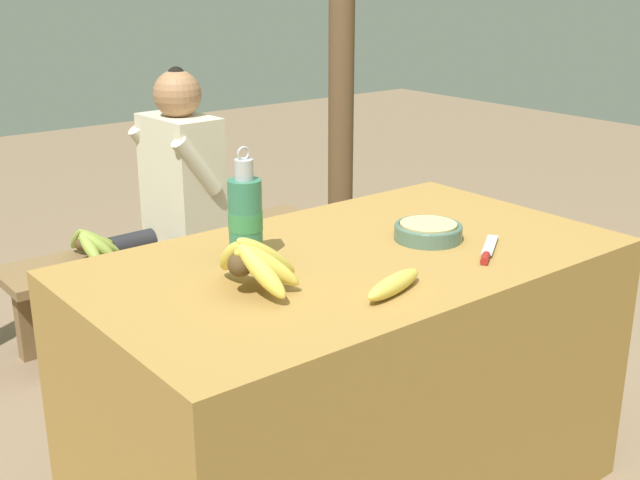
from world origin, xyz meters
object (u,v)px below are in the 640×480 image
(serving_bowl, at_px, (428,230))
(seated_vendor, at_px, (173,189))
(wooden_bench, at_px, (174,256))
(support_post_far, at_px, (342,12))
(banana_bunch_ripe, at_px, (254,260))
(loose_banana_front, at_px, (394,284))
(knife, at_px, (487,252))
(banana_bunch_green, at_px, (91,243))
(water_bottle, at_px, (245,218))

(serving_bowl, height_order, seated_vendor, seated_vendor)
(wooden_bench, xyz_separation_m, support_post_far, (1.03, 0.16, 0.93))
(wooden_bench, relative_size, support_post_far, 0.55)
(banana_bunch_ripe, xyz_separation_m, wooden_bench, (0.51, 1.37, -0.49))
(loose_banana_front, bearing_deg, knife, 5.59)
(seated_vendor, distance_m, banana_bunch_green, 0.38)
(banana_bunch_ripe, xyz_separation_m, support_post_far, (1.54, 1.53, 0.44))
(knife, bearing_deg, seated_vendor, 59.34)
(loose_banana_front, height_order, support_post_far, support_post_far)
(loose_banana_front, relative_size, knife, 1.07)
(water_bottle, xyz_separation_m, wooden_bench, (0.42, 1.19, -0.53))
(seated_vendor, height_order, support_post_far, support_post_far)
(water_bottle, bearing_deg, banana_bunch_green, 86.63)
(serving_bowl, bearing_deg, wooden_bench, 92.61)
(wooden_bench, bearing_deg, support_post_far, 9.01)
(loose_banana_front, bearing_deg, water_bottle, 109.56)
(banana_bunch_green, bearing_deg, support_post_far, 6.82)
(serving_bowl, xyz_separation_m, water_bottle, (-0.48, 0.17, 0.09))
(serving_bowl, bearing_deg, banana_bunch_green, 106.72)
(seated_vendor, height_order, banana_bunch_green, seated_vendor)
(banana_bunch_ripe, distance_m, water_bottle, 0.21)
(banana_bunch_green, relative_size, support_post_far, 0.12)
(banana_bunch_green, bearing_deg, banana_bunch_ripe, -96.88)
(water_bottle, distance_m, loose_banana_front, 0.43)
(banana_bunch_ripe, relative_size, knife, 1.47)
(wooden_bench, bearing_deg, knife, -86.80)
(banana_bunch_ripe, height_order, wooden_bench, banana_bunch_ripe)
(banana_bunch_ripe, bearing_deg, seated_vendor, 69.13)
(banana_bunch_ripe, distance_m, serving_bowl, 0.58)
(wooden_bench, bearing_deg, water_bottle, -109.25)
(loose_banana_front, xyz_separation_m, wooden_bench, (0.28, 1.59, -0.44))
(wooden_bench, distance_m, seated_vendor, 0.30)
(water_bottle, bearing_deg, banana_bunch_ripe, -118.07)
(water_bottle, bearing_deg, knife, -35.31)
(seated_vendor, bearing_deg, support_post_far, -171.97)
(serving_bowl, height_order, loose_banana_front, serving_bowl)
(serving_bowl, bearing_deg, water_bottle, 160.56)
(serving_bowl, relative_size, water_bottle, 0.63)
(banana_bunch_ripe, bearing_deg, water_bottle, 61.93)
(seated_vendor, bearing_deg, water_bottle, 67.51)
(water_bottle, distance_m, knife, 0.63)
(serving_bowl, bearing_deg, knife, -82.54)
(loose_banana_front, relative_size, seated_vendor, 0.19)
(serving_bowl, distance_m, water_bottle, 0.52)
(loose_banana_front, bearing_deg, wooden_bench, 80.08)
(knife, distance_m, wooden_bench, 1.61)
(banana_bunch_ripe, height_order, seated_vendor, seated_vendor)
(water_bottle, distance_m, seated_vendor, 1.25)
(wooden_bench, xyz_separation_m, banana_bunch_green, (-0.35, -0.00, 0.13))
(serving_bowl, relative_size, banana_bunch_green, 0.64)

